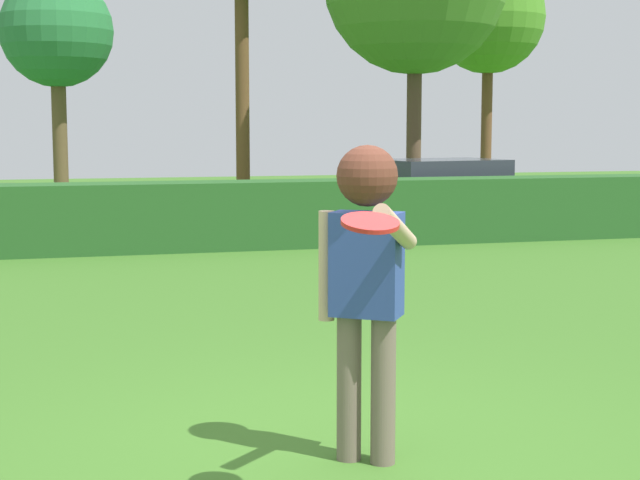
{
  "coord_description": "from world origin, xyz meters",
  "views": [
    {
      "loc": [
        -1.5,
        -5.24,
        1.9
      ],
      "look_at": [
        0.13,
        0.84,
        1.15
      ],
      "focal_mm": 54.53,
      "sensor_mm": 36.0,
      "label": 1
    }
  ],
  "objects_px": {
    "maple_tree": "(57,33)",
    "willow_tree": "(489,18)",
    "person": "(366,262)",
    "parked_car_green": "(441,189)",
    "frisbee": "(370,223)"
  },
  "relations": [
    {
      "from": "willow_tree",
      "to": "person",
      "type": "bearing_deg",
      "value": -116.38
    },
    {
      "from": "parked_car_green",
      "to": "willow_tree",
      "type": "relative_size",
      "value": 0.7
    },
    {
      "from": "willow_tree",
      "to": "parked_car_green",
      "type": "bearing_deg",
      "value": -120.0
    },
    {
      "from": "person",
      "to": "parked_car_green",
      "type": "distance_m",
      "value": 13.06
    },
    {
      "from": "frisbee",
      "to": "maple_tree",
      "type": "relative_size",
      "value": 0.05
    },
    {
      "from": "frisbee",
      "to": "willow_tree",
      "type": "distance_m",
      "value": 22.88
    },
    {
      "from": "parked_car_green",
      "to": "person",
      "type": "bearing_deg",
      "value": -113.93
    },
    {
      "from": "maple_tree",
      "to": "willow_tree",
      "type": "relative_size",
      "value": 0.85
    },
    {
      "from": "person",
      "to": "parked_car_green",
      "type": "relative_size",
      "value": 0.4
    },
    {
      "from": "frisbee",
      "to": "parked_car_green",
      "type": "relative_size",
      "value": 0.06
    },
    {
      "from": "maple_tree",
      "to": "willow_tree",
      "type": "height_order",
      "value": "willow_tree"
    },
    {
      "from": "maple_tree",
      "to": "willow_tree",
      "type": "bearing_deg",
      "value": 4.6
    },
    {
      "from": "person",
      "to": "frisbee",
      "type": "xyz_separation_m",
      "value": [
        -0.23,
        -0.76,
        0.3
      ]
    },
    {
      "from": "maple_tree",
      "to": "willow_tree",
      "type": "distance_m",
      "value": 11.36
    },
    {
      "from": "frisbee",
      "to": "willow_tree",
      "type": "height_order",
      "value": "willow_tree"
    }
  ]
}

